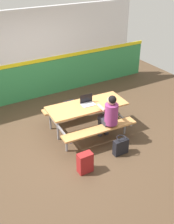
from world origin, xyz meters
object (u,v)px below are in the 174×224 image
Objects in this scene: laptop_silver at (87,102)px; picnic_table_main at (87,111)px; tote_bag_bright at (121,146)px; student_nearer at (109,114)px; backpack_dark at (85,163)px; satchel_spare at (70,109)px.

picnic_table_main is at bearing -133.77° from laptop_silver.
tote_bag_bright is (0.16, -1.17, -0.59)m from laptop_silver.
student_nearer is at bearing -70.55° from laptop_silver.
laptop_silver is 1.60m from backpack_dark.
backpack_dark is 1.00× the size of satchel_spare.
satchel_spare is at bearing 95.93° from tote_bag_bright.
student_nearer is at bearing 32.72° from backpack_dark.
laptop_silver is at bearing 46.23° from picnic_table_main.
backpack_dark is at bearing -122.12° from picnic_table_main.
tote_bag_bright is (0.19, -1.13, -0.38)m from picnic_table_main.
laptop_silver is (0.03, 0.04, 0.21)m from picnic_table_main.
picnic_table_main is 0.22m from laptop_silver.
student_nearer reaches higher than satchel_spare.
picnic_table_main is 1.60× the size of student_nearer.
satchel_spare is (0.75, 2.11, 0.00)m from backpack_dark.
laptop_silver is (-0.21, 0.61, 0.08)m from student_nearer.
tote_bag_bright is 0.98× the size of satchel_spare.
picnic_table_main is 1.49m from backpack_dark.
picnic_table_main is 0.95m from satchel_spare.
tote_bag_bright is at bearing 5.87° from backpack_dark.
student_nearer is (0.25, -0.57, 0.13)m from picnic_table_main.
picnic_table_main is at bearing 99.50° from tote_bag_bright.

